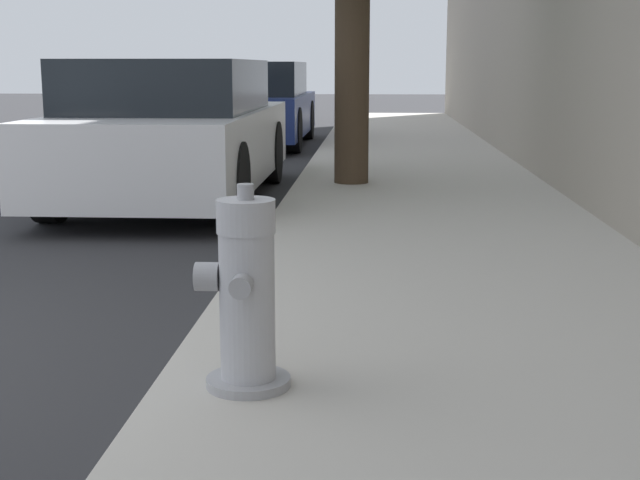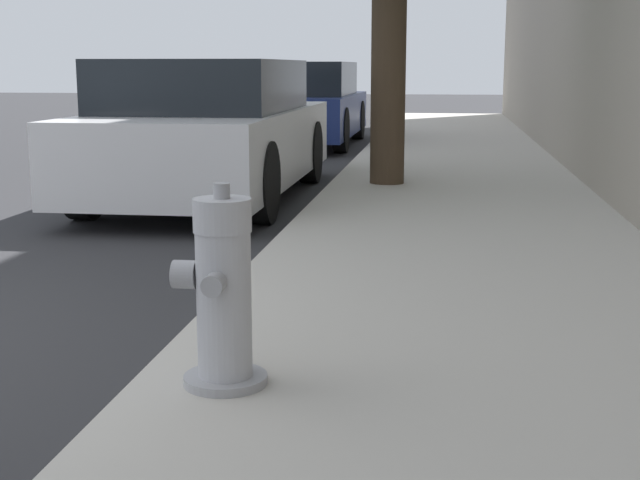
# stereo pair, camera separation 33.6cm
# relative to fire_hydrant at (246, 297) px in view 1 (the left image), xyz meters

# --- Properties ---
(sidewalk_slab) EXTENTS (2.62, 40.00, 0.13)m
(sidewalk_slab) POSITION_rel_fire_hydrant_xyz_m (0.95, 0.24, -0.42)
(sidewalk_slab) COLOR #B7B2A8
(sidewalk_slab) RESTS_ON ground_plane
(fire_hydrant) EXTENTS (0.35, 0.36, 0.77)m
(fire_hydrant) POSITION_rel_fire_hydrant_xyz_m (0.00, 0.00, 0.00)
(fire_hydrant) COLOR #97979C
(fire_hydrant) RESTS_ON sidewalk_slab
(parked_car_near) EXTENTS (1.79, 4.46, 1.39)m
(parked_car_near) POSITION_rel_fire_hydrant_xyz_m (-1.52, 5.57, 0.20)
(parked_car_near) COLOR silver
(parked_car_near) RESTS_ON ground_plane
(parked_car_mid) EXTENTS (1.88, 4.35, 1.40)m
(parked_car_mid) POSITION_rel_fire_hydrant_xyz_m (-1.62, 11.92, 0.20)
(parked_car_mid) COLOR navy
(parked_car_mid) RESTS_ON ground_plane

